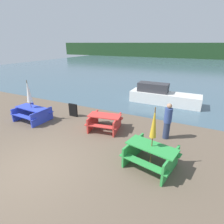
{
  "coord_description": "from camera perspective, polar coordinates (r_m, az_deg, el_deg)",
  "views": [
    {
      "loc": [
        4.48,
        -3.21,
        3.96
      ],
      "look_at": [
        1.05,
        3.83,
        0.85
      ],
      "focal_mm": 28.0,
      "sensor_mm": 36.0,
      "label": 1
    }
  ],
  "objects": [
    {
      "name": "ground_plane",
      "position": [
        6.79,
        -23.71,
        -16.17
      ],
      "size": [
        60.0,
        60.0,
        0.0
      ],
      "primitive_type": "plane",
      "color": "brown"
    },
    {
      "name": "water",
      "position": [
        34.59,
        18.94,
        13.96
      ],
      "size": [
        60.0,
        50.0,
        0.0
      ],
      "color": "#425B6B",
      "rests_on": "ground_plane"
    },
    {
      "name": "far_treeline",
      "position": [
        54.28,
        22.39,
        18.07
      ],
      "size": [
        80.0,
        1.6,
        4.0
      ],
      "color": "#1E3D1E",
      "rests_on": "water"
    },
    {
      "name": "picnic_table_green",
      "position": [
        6.2,
        12.6,
        -13.24
      ],
      "size": [
        1.91,
        1.69,
        0.78
      ],
      "rotation": [
        0.0,
        0.0,
        -0.21
      ],
      "color": "green",
      "rests_on": "ground_plane"
    },
    {
      "name": "picnic_table_blue",
      "position": [
        10.39,
        -24.6,
        -0.12
      ],
      "size": [
        1.85,
        1.47,
        0.75
      ],
      "rotation": [
        0.0,
        0.0,
        -0.05
      ],
      "color": "blue",
      "rests_on": "ground_plane"
    },
    {
      "name": "picnic_table_red",
      "position": [
        8.48,
        -2.4,
        -2.9
      ],
      "size": [
        1.74,
        1.62,
        0.74
      ],
      "rotation": [
        0.0,
        0.0,
        0.17
      ],
      "color": "red",
      "rests_on": "ground_plane"
    },
    {
      "name": "umbrella_white",
      "position": [
        10.06,
        -25.62,
        6.01
      ],
      "size": [
        0.28,
        0.28,
        2.2
      ],
      "color": "brown",
      "rests_on": "ground_plane"
    },
    {
      "name": "umbrella_gold",
      "position": [
        5.64,
        13.53,
        -3.68
      ],
      "size": [
        0.21,
        0.21,
        2.15
      ],
      "color": "brown",
      "rests_on": "ground_plane"
    },
    {
      "name": "boat",
      "position": [
        12.68,
        16.05,
        5.03
      ],
      "size": [
        4.7,
        1.37,
        1.37
      ],
      "rotation": [
        0.0,
        0.0,
        -0.01
      ],
      "color": "silver",
      "rests_on": "water"
    },
    {
      "name": "person",
      "position": [
        7.9,
        17.68,
        -2.9
      ],
      "size": [
        0.33,
        0.33,
        1.63
      ],
      "color": "#283351",
      "rests_on": "ground_plane"
    },
    {
      "name": "signboard",
      "position": [
        10.24,
        -12.57,
        0.61
      ],
      "size": [
        0.55,
        0.08,
        0.75
      ],
      "color": "black",
      "rests_on": "ground_plane"
    }
  ]
}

